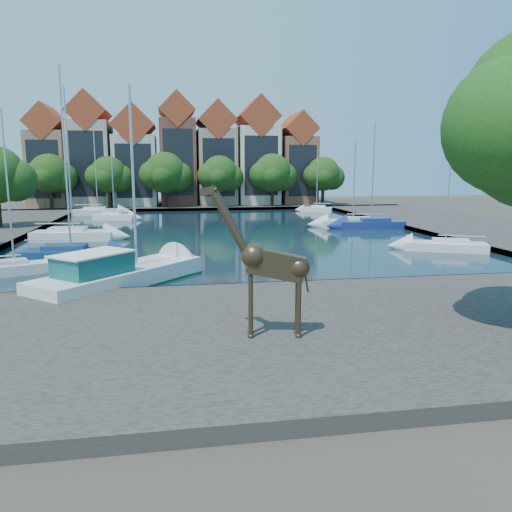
{
  "coord_description": "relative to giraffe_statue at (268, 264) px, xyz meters",
  "views": [
    {
      "loc": [
        -5.3,
        -24.43,
        6.28
      ],
      "look_at": [
        -1.47,
        -2.0,
        2.22
      ],
      "focal_mm": 35.0,
      "sensor_mm": 36.0,
      "label": 1
    }
  ],
  "objects": [
    {
      "name": "sailboat_right_b",
      "position": [
        17.1,
        32.04,
        -2.38
      ],
      "size": [
        6.74,
        2.87,
        10.68
      ],
      "color": "navy",
      "rests_on": "water_basin"
    },
    {
      "name": "sailboat_right_d",
      "position": [
        17.1,
        51.73,
        -2.46
      ],
      "size": [
        4.57,
        3.16,
        7.74
      ],
      "color": "white",
      "rests_on": "water_basin"
    },
    {
      "name": "ground",
      "position": [
        2.1,
        8.09,
        -3.04
      ],
      "size": [
        160.0,
        160.0,
        0.0
      ],
      "primitive_type": "plane",
      "color": "#38332B",
      "rests_on": "ground"
    },
    {
      "name": "near_quay",
      "position": [
        2.1,
        1.09,
        -2.79
      ],
      "size": [
        50.0,
        14.0,
        0.5
      ],
      "primitive_type": "cube",
      "color": "#45403C",
      "rests_on": "ground"
    },
    {
      "name": "right_quay",
      "position": [
        27.1,
        32.09,
        -2.79
      ],
      "size": [
        14.0,
        52.0,
        0.5
      ],
      "primitive_type": "cube",
      "color": "#45403C",
      "rests_on": "ground"
    },
    {
      "name": "sailboat_right_a",
      "position": [
        17.1,
        17.81,
        -2.48
      ],
      "size": [
        6.22,
        4.36,
        9.67
      ],
      "color": "silver",
      "rests_on": "water_basin"
    },
    {
      "name": "giraffe_statue",
      "position": [
        0.0,
        0.0,
        0.0
      ],
      "size": [
        3.63,
        0.91,
        5.18
      ],
      "color": "#3C2F1E",
      "rests_on": "near_quay"
    },
    {
      "name": "far_tree_mid_west",
      "position": [
        -3.79,
        58.59,
        2.25
      ],
      "size": [
        7.8,
        6.0,
        8.0
      ],
      "color": "#332114",
      "rests_on": "far_quay"
    },
    {
      "name": "townhouse_west_inner",
      "position": [
        -8.4,
        64.08,
        4.3
      ],
      "size": [
        6.43,
        9.18,
        15.15
      ],
      "color": "beige",
      "rests_on": "far_quay"
    },
    {
      "name": "far_tree_west",
      "position": [
        -11.8,
        58.59,
        2.03
      ],
      "size": [
        6.76,
        5.2,
        7.36
      ],
      "color": "#332114",
      "rests_on": "far_quay"
    },
    {
      "name": "sailboat_left_b",
      "position": [
        -9.9,
        18.28,
        -2.35
      ],
      "size": [
        6.45,
        2.68,
        12.56
      ],
      "color": "navy",
      "rests_on": "water_basin"
    },
    {
      "name": "townhouse_west_end",
      "position": [
        -20.9,
        64.08,
        4.32
      ],
      "size": [
        5.44,
        9.18,
        14.93
      ],
      "color": "#8E694D",
      "rests_on": "far_quay"
    },
    {
      "name": "far_tree_far_east",
      "position": [
        20.2,
        58.59,
        2.03
      ],
      "size": [
        6.76,
        5.2,
        7.36
      ],
      "color": "#332114",
      "rests_on": "far_quay"
    },
    {
      "name": "sailboat_left_a",
      "position": [
        -12.35,
        14.28,
        -2.45
      ],
      "size": [
        4.56,
        3.12,
        9.48
      ],
      "color": "silver",
      "rests_on": "water_basin"
    },
    {
      "name": "water_basin",
      "position": [
        2.1,
        32.09,
        -3.0
      ],
      "size": [
        38.0,
        50.0,
        0.08
      ],
      "primitive_type": "cube",
      "color": "black",
      "rests_on": "ground"
    },
    {
      "name": "townhouse_west_mid",
      "position": [
        -14.9,
        64.08,
        5.19
      ],
      "size": [
        5.94,
        9.18,
        16.79
      ],
      "color": "tan",
      "rests_on": "far_quay"
    },
    {
      "name": "far_quay",
      "position": [
        2.1,
        64.09,
        -2.79
      ],
      "size": [
        60.0,
        16.0,
        0.5
      ],
      "primitive_type": "cube",
      "color": "#45403C",
      "rests_on": "ground"
    },
    {
      "name": "sailboat_left_d",
      "position": [
        -9.9,
        45.18,
        -2.44
      ],
      "size": [
        4.99,
        2.73,
        8.05
      ],
      "color": "white",
      "rests_on": "water_basin"
    },
    {
      "name": "motorsailer",
      "position": [
        -6.12,
        9.84,
        -2.17
      ],
      "size": [
        8.76,
        9.31,
        10.35
      ],
      "color": "silver",
      "rests_on": "water_basin"
    },
    {
      "name": "townhouse_east_end",
      "position": [
        17.1,
        64.08,
        4.06
      ],
      "size": [
        5.44,
        9.18,
        14.43
      ],
      "color": "brown",
      "rests_on": "far_quay"
    },
    {
      "name": "townhouse_east_inner",
      "position": [
        4.1,
        64.08,
        4.69
      ],
      "size": [
        5.94,
        9.18,
        15.79
      ],
      "color": "tan",
      "rests_on": "far_quay"
    },
    {
      "name": "sailboat_right_c",
      "position": [
        15.68,
        33.5,
        -2.41
      ],
      "size": [
        7.02,
        3.5,
        8.79
      ],
      "color": "silver",
      "rests_on": "water_basin"
    },
    {
      "name": "far_tree_east",
      "position": [
        12.21,
        58.59,
        2.19
      ],
      "size": [
        7.54,
        5.8,
        7.84
      ],
      "color": "#332114",
      "rests_on": "far_quay"
    },
    {
      "name": "far_tree_far_west",
      "position": [
        -19.79,
        58.59,
        2.14
      ],
      "size": [
        7.28,
        5.6,
        7.68
      ],
      "color": "#332114",
      "rests_on": "far_quay"
    },
    {
      "name": "sailboat_left_c",
      "position": [
        -11.59,
        28.38,
        -2.34
      ],
      "size": [
        6.93,
        2.92,
        12.85
      ],
      "color": "silver",
      "rests_on": "water_basin"
    },
    {
      "name": "townhouse_center",
      "position": [
        -1.9,
        64.08,
        5.32
      ],
      "size": [
        5.44,
        9.18,
        16.93
      ],
      "color": "brown",
      "rests_on": "far_quay"
    },
    {
      "name": "sailboat_left_e",
      "position": [
        -12.72,
        52.09,
        -2.38
      ],
      "size": [
        6.45,
        2.52,
        11.53
      ],
      "color": "silver",
      "rests_on": "water_basin"
    },
    {
      "name": "townhouse_east_mid",
      "position": [
        10.6,
        64.08,
        5.06
      ],
      "size": [
        6.43,
        9.18,
        16.65
      ],
      "color": "beige",
      "rests_on": "far_quay"
    },
    {
      "name": "far_tree_mid_east",
      "position": [
        4.2,
        58.59,
        2.09
      ],
      "size": [
        7.02,
        5.4,
        7.52
      ],
      "color": "#332114",
      "rests_on": "far_quay"
    }
  ]
}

